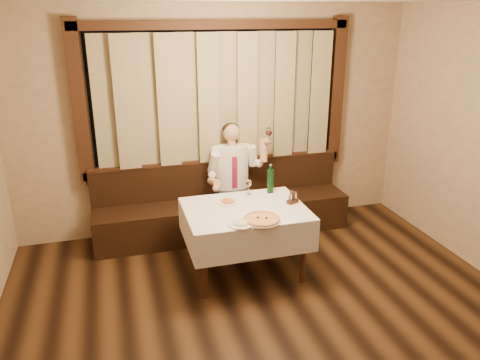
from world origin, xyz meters
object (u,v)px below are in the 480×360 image
object	(u,v)px
pasta_cream	(241,222)
seated_man	(234,172)
dining_table	(245,217)
cruet_caddy	(293,199)
green_bottle	(270,181)
pizza	(262,219)
banquette	(222,209)
pasta_red	(228,200)

from	to	relation	value
pasta_cream	seated_man	bearing A→B (deg)	77.68
dining_table	cruet_caddy	bearing A→B (deg)	-0.89
pasta_cream	green_bottle	xyz separation A→B (m)	(0.56, 0.74, 0.11)
dining_table	pizza	world-z (taller)	pizza
banquette	pizza	world-z (taller)	banquette
banquette	pasta_red	bearing A→B (deg)	-99.33
seated_man	pasta_cream	bearing A→B (deg)	-102.32
banquette	pizza	distance (m)	1.45
banquette	cruet_caddy	xyz separation A→B (m)	(0.53, -1.03, 0.49)
pasta_red	cruet_caddy	world-z (taller)	cruet_caddy
green_bottle	cruet_caddy	size ratio (longest dim) A/B	2.39
dining_table	seated_man	distance (m)	0.96
dining_table	cruet_caddy	xyz separation A→B (m)	(0.53, -0.01, 0.15)
pizza	pasta_red	distance (m)	0.57
dining_table	pasta_cream	bearing A→B (deg)	-112.31
pizza	pasta_cream	xyz separation A→B (m)	(-0.22, -0.04, 0.02)
banquette	pizza	size ratio (longest dim) A/B	8.42
pasta_red	pasta_cream	distance (m)	0.56
seated_man	pasta_red	bearing A→B (deg)	-109.74
dining_table	pasta_cream	distance (m)	0.43
dining_table	cruet_caddy	world-z (taller)	cruet_caddy
dining_table	cruet_caddy	distance (m)	0.55
pizza	pasta_cream	size ratio (longest dim) A/B	1.52
pasta_cream	seated_man	xyz separation A→B (m)	(0.29, 1.31, 0.04)
banquette	green_bottle	xyz separation A→B (m)	(0.40, -0.67, 0.59)
pasta_red	green_bottle	world-z (taller)	green_bottle
dining_table	pasta_red	bearing A→B (deg)	126.82
green_bottle	banquette	bearing A→B (deg)	121.08
banquette	dining_table	distance (m)	1.08
pizza	pasta_red	xyz separation A→B (m)	(-0.21, 0.53, 0.02)
pasta_red	green_bottle	bearing A→B (deg)	17.75
pizza	cruet_caddy	world-z (taller)	cruet_caddy
banquette	dining_table	bearing A→B (deg)	-90.00
pasta_red	cruet_caddy	size ratio (longest dim) A/B	1.71
pasta_red	seated_man	size ratio (longest dim) A/B	0.17
green_bottle	cruet_caddy	xyz separation A→B (m)	(0.13, -0.37, -0.09)
green_bottle	cruet_caddy	world-z (taller)	green_bottle
pasta_red	seated_man	world-z (taller)	seated_man
banquette	dining_table	world-z (taller)	banquette
banquette	green_bottle	distance (m)	0.98
green_bottle	dining_table	bearing A→B (deg)	-138.39
banquette	pizza	bearing A→B (deg)	-87.13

